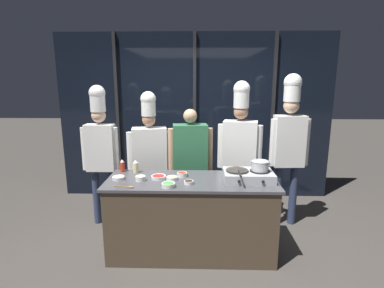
{
  "coord_description": "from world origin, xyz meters",
  "views": [
    {
      "loc": [
        0.1,
        -3.15,
        1.97
      ],
      "look_at": [
        0.0,
        0.25,
        1.23
      ],
      "focal_mm": 28.0,
      "sensor_mm": 36.0,
      "label": 1
    }
  ],
  "objects_px": {
    "prep_bowl_scallions": "(168,185)",
    "serving_spoon_slotted": "(128,187)",
    "squeeze_bottle_oil": "(136,167)",
    "prep_bowl_chili_flakes": "(182,174)",
    "prep_bowl_bell_pepper": "(159,177)",
    "chef_sous": "(150,151)",
    "stock_pot": "(260,165)",
    "portable_stove": "(248,176)",
    "frying_pan": "(237,169)",
    "prep_bowl_ginger": "(172,178)",
    "prep_bowl_rice": "(118,178)",
    "prep_bowl_soy_glaze": "(189,182)",
    "squeeze_bottle_chili": "(122,166)",
    "chef_line": "(240,144)",
    "chef_head": "(100,144)",
    "person_guest": "(190,156)",
    "chef_pastry": "(289,137)",
    "prep_bowl_bean_sprouts": "(140,178)"
  },
  "relations": [
    {
      "from": "frying_pan",
      "to": "stock_pot",
      "type": "xyz_separation_m",
      "value": [
        0.25,
        0.01,
        0.04
      ]
    },
    {
      "from": "squeeze_bottle_chili",
      "to": "prep_bowl_rice",
      "type": "relative_size",
      "value": 1.14
    },
    {
      "from": "prep_bowl_soy_glaze",
      "to": "chef_sous",
      "type": "relative_size",
      "value": 0.06
    },
    {
      "from": "prep_bowl_soy_glaze",
      "to": "prep_bowl_bell_pepper",
      "type": "bearing_deg",
      "value": 154.89
    },
    {
      "from": "prep_bowl_scallions",
      "to": "serving_spoon_slotted",
      "type": "distance_m",
      "value": 0.42
    },
    {
      "from": "portable_stove",
      "to": "chef_sous",
      "type": "relative_size",
      "value": 0.3
    },
    {
      "from": "prep_bowl_bell_pepper",
      "to": "prep_bowl_scallions",
      "type": "distance_m",
      "value": 0.3
    },
    {
      "from": "frying_pan",
      "to": "chef_head",
      "type": "bearing_deg",
      "value": 158.11
    },
    {
      "from": "prep_bowl_bell_pepper",
      "to": "prep_bowl_chili_flakes",
      "type": "relative_size",
      "value": 1.42
    },
    {
      "from": "prep_bowl_rice",
      "to": "prep_bowl_bell_pepper",
      "type": "bearing_deg",
      "value": 4.28
    },
    {
      "from": "stock_pot",
      "to": "prep_bowl_bell_pepper",
      "type": "relative_size",
      "value": 1.3
    },
    {
      "from": "prep_bowl_soy_glaze",
      "to": "squeeze_bottle_chili",
      "type": "bearing_deg",
      "value": 153.52
    },
    {
      "from": "portable_stove",
      "to": "prep_bowl_bell_pepper",
      "type": "bearing_deg",
      "value": 178.61
    },
    {
      "from": "prep_bowl_rice",
      "to": "chef_line",
      "type": "relative_size",
      "value": 0.07
    },
    {
      "from": "squeeze_bottle_oil",
      "to": "prep_bowl_chili_flakes",
      "type": "distance_m",
      "value": 0.57
    },
    {
      "from": "portable_stove",
      "to": "chef_head",
      "type": "relative_size",
      "value": 0.28
    },
    {
      "from": "portable_stove",
      "to": "prep_bowl_scallions",
      "type": "xyz_separation_m",
      "value": [
        -0.86,
        -0.24,
        -0.03
      ]
    },
    {
      "from": "portable_stove",
      "to": "person_guest",
      "type": "xyz_separation_m",
      "value": [
        -0.66,
        0.75,
        0.02
      ]
    },
    {
      "from": "prep_bowl_rice",
      "to": "chef_head",
      "type": "relative_size",
      "value": 0.07
    },
    {
      "from": "prep_bowl_bean_sprouts",
      "to": "chef_head",
      "type": "xyz_separation_m",
      "value": [
        -0.67,
        0.74,
        0.21
      ]
    },
    {
      "from": "prep_bowl_scallions",
      "to": "chef_sous",
      "type": "bearing_deg",
      "value": 109.85
    },
    {
      "from": "prep_bowl_bell_pepper",
      "to": "serving_spoon_slotted",
      "type": "bearing_deg",
      "value": -134.41
    },
    {
      "from": "squeeze_bottle_oil",
      "to": "prep_bowl_soy_glaze",
      "type": "height_order",
      "value": "squeeze_bottle_oil"
    },
    {
      "from": "prep_bowl_rice",
      "to": "prep_bowl_chili_flakes",
      "type": "bearing_deg",
      "value": 9.95
    },
    {
      "from": "prep_bowl_soy_glaze",
      "to": "serving_spoon_slotted",
      "type": "xyz_separation_m",
      "value": [
        -0.62,
        -0.12,
        -0.01
      ]
    },
    {
      "from": "frying_pan",
      "to": "serving_spoon_slotted",
      "type": "relative_size",
      "value": 2.0
    },
    {
      "from": "prep_bowl_ginger",
      "to": "prep_bowl_rice",
      "type": "xyz_separation_m",
      "value": [
        -0.6,
        0.01,
        -0.0
      ]
    },
    {
      "from": "prep_bowl_ginger",
      "to": "prep_bowl_chili_flakes",
      "type": "bearing_deg",
      "value": 51.12
    },
    {
      "from": "prep_bowl_chili_flakes",
      "to": "serving_spoon_slotted",
      "type": "distance_m",
      "value": 0.66
    },
    {
      "from": "squeeze_bottle_oil",
      "to": "prep_bowl_ginger",
      "type": "xyz_separation_m",
      "value": [
        0.45,
        -0.25,
        -0.05
      ]
    },
    {
      "from": "squeeze_bottle_oil",
      "to": "person_guest",
      "type": "height_order",
      "value": "person_guest"
    },
    {
      "from": "prep_bowl_chili_flakes",
      "to": "chef_sous",
      "type": "bearing_deg",
      "value": 127.35
    },
    {
      "from": "frying_pan",
      "to": "person_guest",
      "type": "bearing_deg",
      "value": 125.65
    },
    {
      "from": "person_guest",
      "to": "chef_line",
      "type": "distance_m",
      "value": 0.68
    },
    {
      "from": "prep_bowl_ginger",
      "to": "chef_sous",
      "type": "xyz_separation_m",
      "value": [
        -0.37,
        0.75,
        0.12
      ]
    },
    {
      "from": "prep_bowl_chili_flakes",
      "to": "chef_pastry",
      "type": "xyz_separation_m",
      "value": [
        1.37,
        0.62,
        0.32
      ]
    },
    {
      "from": "prep_bowl_ginger",
      "to": "chef_pastry",
      "type": "bearing_deg",
      "value": 27.05
    },
    {
      "from": "prep_bowl_rice",
      "to": "chef_line",
      "type": "height_order",
      "value": "chef_line"
    },
    {
      "from": "stock_pot",
      "to": "chef_sous",
      "type": "relative_size",
      "value": 0.12
    },
    {
      "from": "prep_bowl_bell_pepper",
      "to": "chef_sous",
      "type": "bearing_deg",
      "value": 106.73
    },
    {
      "from": "squeeze_bottle_oil",
      "to": "prep_bowl_bell_pepper",
      "type": "height_order",
      "value": "squeeze_bottle_oil"
    },
    {
      "from": "frying_pan",
      "to": "stock_pot",
      "type": "bearing_deg",
      "value": 1.17
    },
    {
      "from": "serving_spoon_slotted",
      "to": "prep_bowl_scallions",
      "type": "bearing_deg",
      "value": 2.95
    },
    {
      "from": "prep_bowl_bell_pepper",
      "to": "person_guest",
      "type": "distance_m",
      "value": 0.8
    },
    {
      "from": "prep_bowl_ginger",
      "to": "serving_spoon_slotted",
      "type": "relative_size",
      "value": 0.59
    },
    {
      "from": "chef_head",
      "to": "chef_line",
      "type": "xyz_separation_m",
      "value": [
        1.85,
        0.07,
        -0.01
      ]
    },
    {
      "from": "frying_pan",
      "to": "prep_bowl_bell_pepper",
      "type": "height_order",
      "value": "frying_pan"
    },
    {
      "from": "squeeze_bottle_chili",
      "to": "prep_bowl_bean_sprouts",
      "type": "height_order",
      "value": "squeeze_bottle_chili"
    },
    {
      "from": "stock_pot",
      "to": "portable_stove",
      "type": "bearing_deg",
      "value": -179.9
    },
    {
      "from": "chef_head",
      "to": "chef_pastry",
      "type": "xyz_separation_m",
      "value": [
        2.49,
        0.05,
        0.1
      ]
    }
  ]
}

